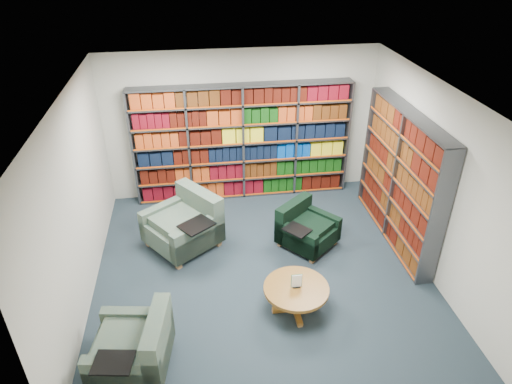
{
  "coord_description": "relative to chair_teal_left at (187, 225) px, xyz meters",
  "views": [
    {
      "loc": [
        -0.87,
        -5.41,
        4.62
      ],
      "look_at": [
        0.0,
        0.6,
        1.05
      ],
      "focal_mm": 32.0,
      "sensor_mm": 36.0,
      "label": 1
    }
  ],
  "objects": [
    {
      "name": "bookshelf_back",
      "position": [
        1.11,
        1.48,
        0.73
      ],
      "size": [
        4.0,
        0.28,
        2.2
      ],
      "color": "#47494F",
      "rests_on": "ground"
    },
    {
      "name": "coffee_table",
      "position": [
        1.44,
        -1.77,
        -0.03
      ],
      "size": [
        0.89,
        0.89,
        0.62
      ],
      "color": "brown",
      "rests_on": "ground"
    },
    {
      "name": "room_shell",
      "position": [
        1.11,
        -0.86,
        1.03
      ],
      "size": [
        5.02,
        5.02,
        2.82
      ],
      "color": "#1A2430",
      "rests_on": "ground"
    },
    {
      "name": "chair_green_right",
      "position": [
        1.91,
        -0.28,
        -0.08
      ],
      "size": [
        1.11,
        1.11,
        0.72
      ],
      "color": "black",
      "rests_on": "ground"
    },
    {
      "name": "bookshelf_right",
      "position": [
        3.45,
        -0.26,
        0.73
      ],
      "size": [
        0.28,
        2.5,
        2.2
      ],
      "color": "#47494F",
      "rests_on": "ground"
    },
    {
      "name": "chair_teal_front",
      "position": [
        -0.61,
        -2.43,
        -0.05
      ],
      "size": [
        1.0,
        1.1,
        0.79
      ],
      "color": "#0B2C3B",
      "rests_on": "ground"
    },
    {
      "name": "chair_teal_left",
      "position": [
        0.0,
        0.0,
        0.0
      ],
      "size": [
        1.39,
        1.41,
        0.91
      ],
      "color": "#0B2C3B",
      "rests_on": "ground"
    }
  ]
}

